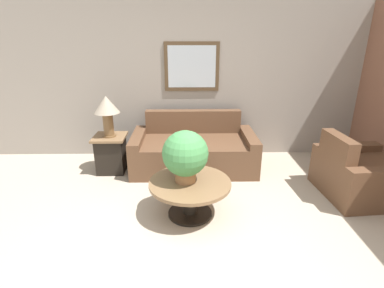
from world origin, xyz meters
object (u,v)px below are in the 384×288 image
object	(u,v)px
armchair	(359,175)
table_lamp	(107,109)
coffee_table	(190,191)
side_table	(111,153)
couch_main	(194,151)
potted_plant_on_table	(185,155)

from	to	relation	value
armchair	table_lamp	size ratio (longest dim) A/B	1.71
table_lamp	armchair	bearing A→B (deg)	-13.35
coffee_table	side_table	world-z (taller)	side_table
coffee_table	side_table	xyz separation A→B (m)	(-1.23, 1.27, -0.02)
couch_main	coffee_table	world-z (taller)	couch_main
armchair	coffee_table	world-z (taller)	armchair
armchair	side_table	distance (m)	3.63
couch_main	table_lamp	world-z (taller)	table_lamp
side_table	potted_plant_on_table	bearing A→B (deg)	-46.51
couch_main	coffee_table	bearing A→B (deg)	-93.36
couch_main	side_table	distance (m)	1.32
coffee_table	table_lamp	world-z (taller)	table_lamp
couch_main	armchair	distance (m)	2.41
couch_main	potted_plant_on_table	bearing A→B (deg)	-95.63
armchair	side_table	xyz separation A→B (m)	(-3.53, 0.84, 0.01)
coffee_table	potted_plant_on_table	distance (m)	0.46
armchair	side_table	world-z (taller)	armchair
armchair	potted_plant_on_table	size ratio (longest dim) A/B	1.73
armchair	table_lamp	distance (m)	3.70
side_table	table_lamp	world-z (taller)	table_lamp
couch_main	armchair	world-z (taller)	same
armchair	side_table	size ratio (longest dim) A/B	1.82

